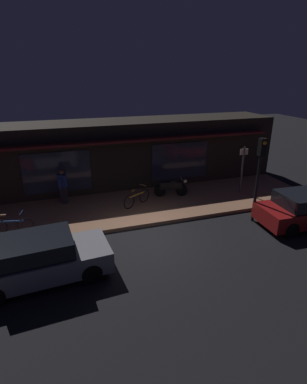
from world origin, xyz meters
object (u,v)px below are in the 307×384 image
at_px(parked_car_far, 40,259).
at_px(motorcycle, 171,187).
at_px(person_photographer, 63,186).
at_px(sign_post, 242,167).
at_px(bicycle_extra, 12,226).
at_px(parked_car_across, 307,209).
at_px(bicycle_parked, 137,198).
at_px(traffic_light_pole, 260,166).

bearing_deg(parked_car_far, motorcycle, 37.48).
distance_m(person_photographer, sign_post, 8.93).
distance_m(motorcycle, person_photographer, 5.26).
height_order(bicycle_extra, person_photographer, person_photographer).
xyz_separation_m(motorcycle, parked_car_far, (-6.13, -4.70, 0.06)).
xyz_separation_m(parked_car_far, parked_car_across, (10.49, 0.39, 0.00)).
bearing_deg(bicycle_parked, traffic_light_pole, -32.29).
bearing_deg(person_photographer, sign_post, -8.60).
bearing_deg(parked_car_far, sign_post, 22.89).
height_order(motorcycle, traffic_light_pole, traffic_light_pole).
bearing_deg(parked_car_across, traffic_light_pole, 153.77).
bearing_deg(motorcycle, person_photographer, 171.74).
relative_size(bicycle_extra, traffic_light_pole, 0.45).
bearing_deg(traffic_light_pole, parked_car_far, -171.26).
relative_size(person_photographer, parked_car_far, 0.40).
distance_m(bicycle_parked, sign_post, 5.68).
bearing_deg(parked_car_across, parked_car_far, -177.90).
distance_m(person_photographer, parked_car_across, 10.82).
xyz_separation_m(person_photographer, traffic_light_pole, (7.65, -4.13, 1.45)).
xyz_separation_m(bicycle_extra, traffic_light_pole, (9.70, -1.66, 1.97)).
relative_size(motorcycle, bicycle_extra, 1.03).
height_order(bicycle_parked, person_photographer, person_photographer).
height_order(sign_post, parked_car_far, sign_post).
bearing_deg(parked_car_across, bicycle_extra, 167.39).
height_order(motorcycle, parked_car_far, parked_car_far).
bearing_deg(parked_car_across, sign_post, 101.11).
xyz_separation_m(motorcycle, sign_post, (3.63, -0.58, 0.86)).
relative_size(person_photographer, traffic_light_pole, 0.46).
bearing_deg(bicycle_extra, bicycle_parked, 12.18).
height_order(traffic_light_pole, parked_car_far, traffic_light_pole).
bearing_deg(person_photographer, bicycle_extra, -129.63).
relative_size(motorcycle, parked_car_across, 0.40).
xyz_separation_m(person_photographer, parked_car_far, (-0.94, -5.45, -0.32)).
xyz_separation_m(person_photographer, sign_post, (8.82, -1.33, 0.48)).
height_order(parked_car_far, parked_car_across, same).
bearing_deg(parked_car_far, traffic_light_pole, 8.74).
distance_m(motorcycle, parked_car_far, 7.73).
relative_size(bicycle_parked, sign_post, 0.61).
bearing_deg(bicycle_extra, sign_post, 5.99).
relative_size(parked_car_far, parked_car_across, 1.01).
height_order(bicycle_extra, sign_post, sign_post).
height_order(bicycle_parked, parked_car_far, parked_car_far).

